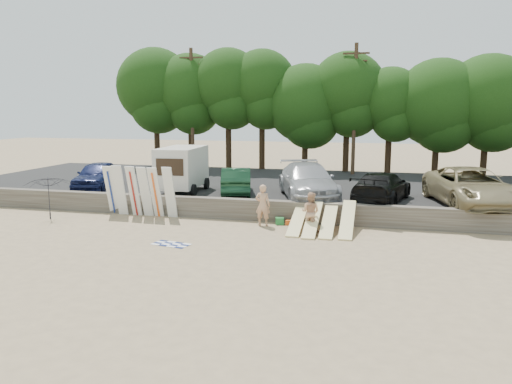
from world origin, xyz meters
TOP-DOWN VIEW (x-y plane):
  - ground at (0.00, 0.00)m, footprint 120.00×120.00m
  - seawall at (0.00, 3.00)m, footprint 44.00×0.50m
  - parking_lot at (0.00, 10.50)m, footprint 44.00×14.50m
  - treeline at (0.17, 17.55)m, footprint 33.14×6.25m
  - utility_poles at (2.00, 16.00)m, footprint 25.80×0.26m
  - box_trailer at (-6.75, 5.93)m, footprint 2.45×4.04m
  - car_0 at (-11.92, 5.74)m, footprint 2.87×4.92m
  - car_1 at (-3.69, 6.10)m, footprint 2.64×4.62m
  - car_2 at (0.27, 5.75)m, footprint 4.30×6.59m
  - car_3 at (3.99, 5.61)m, footprint 3.27×5.49m
  - car_4 at (8.11, 5.53)m, footprint 4.29×6.98m
  - surfboard_upright_0 at (-9.13, 2.46)m, footprint 0.60×0.87m
  - surfboard_upright_1 at (-8.61, 2.41)m, footprint 0.52×0.66m
  - surfboard_upright_2 at (-7.86, 2.38)m, footprint 0.53×0.72m
  - surfboard_upright_3 at (-7.24, 2.37)m, footprint 0.52×0.78m
  - surfboard_upright_4 at (-6.68, 2.35)m, footprint 0.52×0.79m
  - surfboard_upright_5 at (-5.96, 2.40)m, footprint 0.52×0.67m
  - surfboard_low_0 at (0.44, 1.60)m, footprint 0.56×2.91m
  - surfboard_low_1 at (1.12, 1.40)m, footprint 0.56×2.85m
  - surfboard_low_2 at (1.82, 1.53)m, footprint 0.56×2.87m
  - surfboard_low_3 at (2.61, 1.59)m, footprint 0.56×2.81m
  - beachgoer_a at (-1.23, 2.00)m, footprint 0.70×0.47m
  - beachgoer_b at (1.03, 1.40)m, footprint 0.97×0.84m
  - cooler at (-0.52, 2.40)m, footprint 0.44×0.38m
  - gear_bag at (-0.08, 2.40)m, footprint 0.31×0.26m
  - beach_towel at (-4.00, -2.00)m, footprint 1.77×1.77m
  - beach_umbrella at (-11.50, 0.85)m, footprint 3.03×3.00m

SIDE VIEW (x-z plane):
  - ground at x=0.00m, z-range 0.00..0.00m
  - beach_towel at x=-4.00m, z-range 0.01..0.01m
  - gear_bag at x=-0.08m, z-range 0.00..0.22m
  - cooler at x=-0.52m, z-range 0.00..0.32m
  - parking_lot at x=0.00m, z-range 0.00..0.70m
  - surfboard_low_0 at x=0.44m, z-range 0.00..0.88m
  - seawall at x=0.00m, z-range 0.00..1.00m
  - surfboard_low_2 at x=1.82m, z-range 0.00..1.01m
  - surfboard_low_1 at x=1.12m, z-range 0.00..1.07m
  - surfboard_low_3 at x=2.61m, z-range 0.00..1.17m
  - beachgoer_b at x=1.03m, z-range 0.00..1.73m
  - beachgoer_a at x=-1.23m, z-range 0.00..1.90m
  - beach_umbrella at x=-11.50m, z-range 0.00..2.08m
  - surfboard_upright_0 at x=-9.13m, z-range 0.00..2.51m
  - surfboard_upright_4 at x=-6.68m, z-range 0.00..2.51m
  - surfboard_upright_3 at x=-7.24m, z-range 0.00..2.52m
  - surfboard_upright_2 at x=-7.86m, z-range 0.00..2.53m
  - surfboard_upright_5 at x=-5.96m, z-range 0.00..2.54m
  - surfboard_upright_1 at x=-8.61m, z-range 0.00..2.55m
  - car_1 at x=-3.69m, z-range 0.70..2.14m
  - car_3 at x=3.99m, z-range 0.70..2.19m
  - car_0 at x=-11.92m, z-range 0.70..2.27m
  - car_2 at x=0.27m, z-range 0.70..2.48m
  - car_4 at x=8.11m, z-range 0.70..2.51m
  - box_trailer at x=-6.75m, z-range 0.85..3.34m
  - utility_poles at x=2.00m, z-range 0.93..9.93m
  - treeline at x=0.17m, z-range 1.64..10.97m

